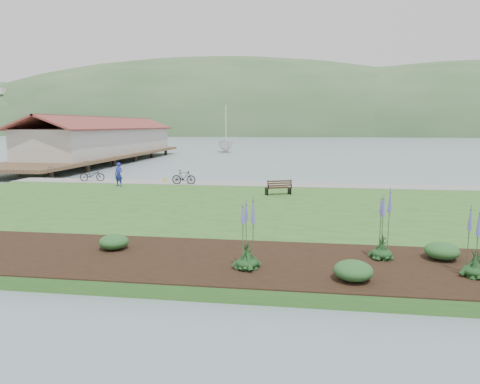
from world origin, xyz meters
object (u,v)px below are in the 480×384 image
object	(u,v)px
bicycle_a	(92,175)
park_bench	(279,187)
sailboat	(226,152)
person	(119,172)

from	to	relation	value
bicycle_a	park_bench	bearing A→B (deg)	-119.85
park_bench	sailboat	size ratio (longest dim) A/B	0.06
sailboat	park_bench	bearing A→B (deg)	-95.78
park_bench	sailboat	world-z (taller)	sailboat
park_bench	sailboat	xyz separation A→B (m)	(-10.93, 44.43, -0.85)
park_bench	person	bearing A→B (deg)	146.54
person	bicycle_a	distance (m)	3.73
park_bench	sailboat	bearing A→B (deg)	81.12
person	sailboat	distance (m)	42.42
bicycle_a	sailboat	world-z (taller)	sailboat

